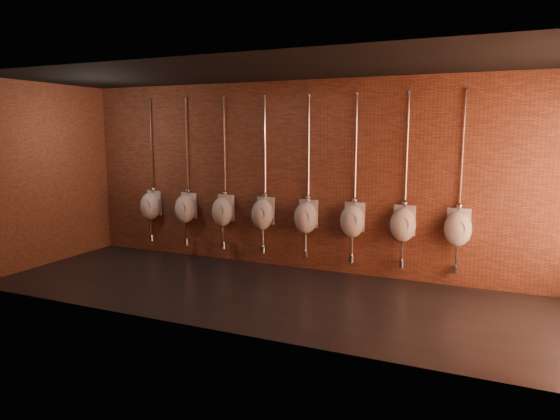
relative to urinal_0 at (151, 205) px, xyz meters
The scene contains 10 objects.
ground 3.48m from the urinal_0, 23.89° to the right, with size 8.50×8.50×0.00m, color black.
room_shell 3.52m from the urinal_0, 23.89° to the right, with size 8.54×3.04×3.22m.
urinal_0 is the anchor object (origin of this frame).
urinal_1 0.81m from the urinal_0, ahead, with size 0.44×0.40×2.72m.
urinal_2 1.61m from the urinal_0, ahead, with size 0.44×0.40×2.72m.
urinal_3 2.42m from the urinal_0, ahead, with size 0.44×0.40×2.72m.
urinal_4 3.23m from the urinal_0, ahead, with size 0.44×0.40×2.72m.
urinal_5 4.03m from the urinal_0, ahead, with size 0.44×0.40×2.72m.
urinal_6 4.84m from the urinal_0, ahead, with size 0.44×0.40×2.72m.
urinal_7 5.64m from the urinal_0, ahead, with size 0.44×0.40×2.72m.
Camera 1 is at (3.09, -6.39, 2.36)m, focal length 32.00 mm.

